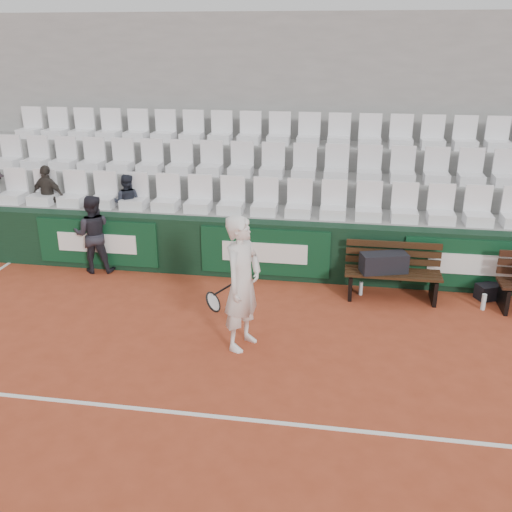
{
  "coord_description": "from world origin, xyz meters",
  "views": [
    {
      "loc": [
        1.1,
        -5.1,
        3.94
      ],
      "look_at": [
        -0.12,
        2.4,
        1.0
      ],
      "focal_mm": 40.0,
      "sensor_mm": 36.0,
      "label": 1
    }
  ],
  "objects_px": {
    "water_bottle_near": "(361,288)",
    "spectator_b": "(45,173)",
    "sports_bag_ground": "(489,292)",
    "water_bottle_far": "(484,302)",
    "spectator_c": "(125,179)",
    "bench_left": "(392,285)",
    "tennis_player": "(242,283)",
    "ball_kid": "(93,234)",
    "sports_bag_left": "(384,263)"
  },
  "relations": [
    {
      "from": "bench_left",
      "to": "spectator_c",
      "type": "relative_size",
      "value": 1.41
    },
    {
      "from": "ball_kid",
      "to": "spectator_c",
      "type": "xyz_separation_m",
      "value": [
        0.38,
        0.73,
        0.83
      ]
    },
    {
      "from": "sports_bag_ground",
      "to": "spectator_b",
      "type": "distance_m",
      "value": 8.04
    },
    {
      "from": "sports_bag_left",
      "to": "sports_bag_ground",
      "type": "distance_m",
      "value": 1.79
    },
    {
      "from": "sports_bag_ground",
      "to": "spectator_c",
      "type": "relative_size",
      "value": 0.38
    },
    {
      "from": "bench_left",
      "to": "water_bottle_far",
      "type": "height_order",
      "value": "bench_left"
    },
    {
      "from": "sports_bag_ground",
      "to": "tennis_player",
      "type": "bearing_deg",
      "value": -150.19
    },
    {
      "from": "bench_left",
      "to": "sports_bag_left",
      "type": "xyz_separation_m",
      "value": [
        -0.15,
        -0.01,
        0.38
      ]
    },
    {
      "from": "water_bottle_far",
      "to": "ball_kid",
      "type": "distance_m",
      "value": 6.56
    },
    {
      "from": "sports_bag_left",
      "to": "spectator_c",
      "type": "bearing_deg",
      "value": 167.07
    },
    {
      "from": "sports_bag_left",
      "to": "spectator_c",
      "type": "xyz_separation_m",
      "value": [
        -4.61,
        1.06,
        0.93
      ]
    },
    {
      "from": "water_bottle_near",
      "to": "spectator_c",
      "type": "bearing_deg",
      "value": 166.83
    },
    {
      "from": "ball_kid",
      "to": "sports_bag_ground",
      "type": "bearing_deg",
      "value": 167.84
    },
    {
      "from": "sports_bag_left",
      "to": "spectator_b",
      "type": "relative_size",
      "value": 0.62
    },
    {
      "from": "tennis_player",
      "to": "spectator_c",
      "type": "relative_size",
      "value": 1.74
    },
    {
      "from": "water_bottle_far",
      "to": "spectator_b",
      "type": "distance_m",
      "value": 7.92
    },
    {
      "from": "sports_bag_ground",
      "to": "water_bottle_near",
      "type": "height_order",
      "value": "sports_bag_ground"
    },
    {
      "from": "spectator_b",
      "to": "sports_bag_ground",
      "type": "bearing_deg",
      "value": -175.5
    },
    {
      "from": "water_bottle_near",
      "to": "spectator_b",
      "type": "bearing_deg",
      "value": 170.24
    },
    {
      "from": "tennis_player",
      "to": "ball_kid",
      "type": "xyz_separation_m",
      "value": [
        -3.06,
        2.17,
        -0.22
      ]
    },
    {
      "from": "bench_left",
      "to": "spectator_c",
      "type": "xyz_separation_m",
      "value": [
        -4.76,
        1.05,
        1.31
      ]
    },
    {
      "from": "sports_bag_ground",
      "to": "water_bottle_near",
      "type": "xyz_separation_m",
      "value": [
        -2.03,
        -0.18,
        -0.01
      ]
    },
    {
      "from": "water_bottle_far",
      "to": "tennis_player",
      "type": "distance_m",
      "value": 3.92
    },
    {
      "from": "ball_kid",
      "to": "spectator_b",
      "type": "distance_m",
      "value": 1.64
    },
    {
      "from": "bench_left",
      "to": "sports_bag_left",
      "type": "distance_m",
      "value": 0.41
    },
    {
      "from": "water_bottle_near",
      "to": "spectator_b",
      "type": "xyz_separation_m",
      "value": [
        -5.83,
        1.0,
        1.47
      ]
    },
    {
      "from": "sports_bag_left",
      "to": "spectator_c",
      "type": "distance_m",
      "value": 4.82
    },
    {
      "from": "bench_left",
      "to": "spectator_c",
      "type": "bearing_deg",
      "value": 167.55
    },
    {
      "from": "sports_bag_left",
      "to": "ball_kid",
      "type": "xyz_separation_m",
      "value": [
        -4.99,
        0.33,
        0.09
      ]
    },
    {
      "from": "spectator_b",
      "to": "ball_kid",
      "type": "bearing_deg",
      "value": 158.5
    },
    {
      "from": "sports_bag_left",
      "to": "spectator_b",
      "type": "height_order",
      "value": "spectator_b"
    },
    {
      "from": "water_bottle_far",
      "to": "spectator_c",
      "type": "xyz_separation_m",
      "value": [
        -6.14,
        1.24,
        1.4
      ]
    },
    {
      "from": "spectator_c",
      "to": "water_bottle_near",
      "type": "bearing_deg",
      "value": 161.93
    },
    {
      "from": "bench_left",
      "to": "spectator_b",
      "type": "height_order",
      "value": "spectator_b"
    },
    {
      "from": "sports_bag_left",
      "to": "spectator_b",
      "type": "distance_m",
      "value": 6.32
    },
    {
      "from": "water_bottle_near",
      "to": "water_bottle_far",
      "type": "relative_size",
      "value": 0.87
    },
    {
      "from": "water_bottle_far",
      "to": "ball_kid",
      "type": "bearing_deg",
      "value": 175.5
    },
    {
      "from": "water_bottle_far",
      "to": "spectator_b",
      "type": "bearing_deg",
      "value": 170.82
    },
    {
      "from": "sports_bag_left",
      "to": "water_bottle_near",
      "type": "relative_size",
      "value": 3.24
    },
    {
      "from": "water_bottle_far",
      "to": "water_bottle_near",
      "type": "bearing_deg",
      "value": 172.66
    },
    {
      "from": "sports_bag_left",
      "to": "sports_bag_ground",
      "type": "relative_size",
      "value": 1.77
    },
    {
      "from": "spectator_c",
      "to": "sports_bag_left",
      "type": "bearing_deg",
      "value": 162.18
    },
    {
      "from": "bench_left",
      "to": "water_bottle_far",
      "type": "distance_m",
      "value": 1.4
    },
    {
      "from": "sports_bag_ground",
      "to": "tennis_player",
      "type": "height_order",
      "value": "tennis_player"
    },
    {
      "from": "sports_bag_ground",
      "to": "spectator_b",
      "type": "xyz_separation_m",
      "value": [
        -7.86,
        0.82,
        1.46
      ]
    },
    {
      "from": "water_bottle_near",
      "to": "bench_left",
      "type": "bearing_deg",
      "value": -5.82
    },
    {
      "from": "tennis_player",
      "to": "spectator_c",
      "type": "distance_m",
      "value": 4.0
    },
    {
      "from": "bench_left",
      "to": "ball_kid",
      "type": "distance_m",
      "value": 5.17
    },
    {
      "from": "water_bottle_near",
      "to": "water_bottle_far",
      "type": "height_order",
      "value": "water_bottle_far"
    },
    {
      "from": "water_bottle_near",
      "to": "spectator_c",
      "type": "xyz_separation_m",
      "value": [
        -4.29,
        1.0,
        1.42
      ]
    }
  ]
}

